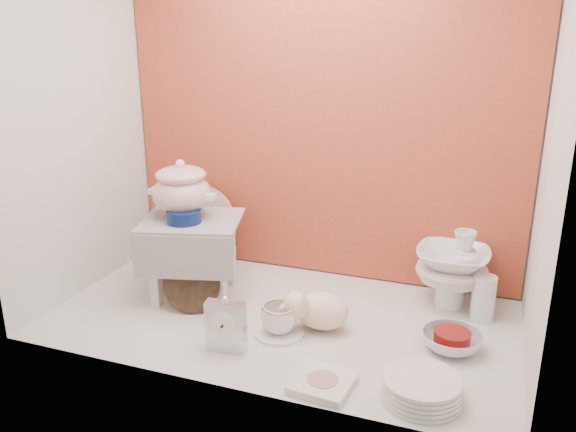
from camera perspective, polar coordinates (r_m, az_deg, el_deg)
name	(u,v)px	position (r m, az deg, el deg)	size (l,w,h in m)	color
ground	(282,317)	(2.37, -0.63, -9.78)	(1.80, 1.80, 0.00)	silver
niche_shell	(298,74)	(2.26, 0.94, 13.63)	(1.86, 1.03, 1.53)	#CA3C32
step_stool	(194,257)	(2.52, -9.13, -3.98)	(0.40, 0.34, 0.34)	silver
soup_tureen	(182,188)	(2.47, -10.27, 2.69)	(0.28, 0.28, 0.24)	white
cobalt_bowl	(184,216)	(2.42, -10.04, -0.01)	(0.14, 0.14, 0.05)	#09194A
floral_platter	(201,226)	(2.83, -8.43, -0.93)	(0.39, 0.11, 0.38)	silver
blue_white_vase	(194,237)	(2.84, -9.13, -2.05)	(0.27, 0.27, 0.28)	white
lacquer_tray	(192,285)	(2.41, -9.31, -6.58)	(0.23, 0.10, 0.22)	black
mantel_clock	(226,324)	(2.12, -6.04, -10.35)	(0.14, 0.05, 0.21)	silver
plush_pig	(322,310)	(2.25, 3.28, -9.10)	(0.27, 0.18, 0.16)	beige
teacup_saucer	(279,333)	(2.25, -0.87, -11.23)	(0.19, 0.19, 0.01)	white
gold_rim_teacup	(279,318)	(2.22, -0.88, -9.90)	(0.13, 0.13, 0.11)	white
lattice_dish	(322,383)	(1.97, 3.35, -15.85)	(0.18, 0.18, 0.03)	white
dinner_plate_stack	(422,388)	(1.94, 12.81, -15.94)	(0.26, 0.26, 0.07)	white
crystal_bowl	(452,341)	(2.22, 15.58, -11.61)	(0.21, 0.21, 0.07)	silver
clear_glass_vase	(483,298)	(2.44, 18.39, -7.55)	(0.09, 0.09, 0.18)	silver
porcelain_tower	(452,268)	(2.48, 15.61, -4.85)	(0.29, 0.29, 0.33)	white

